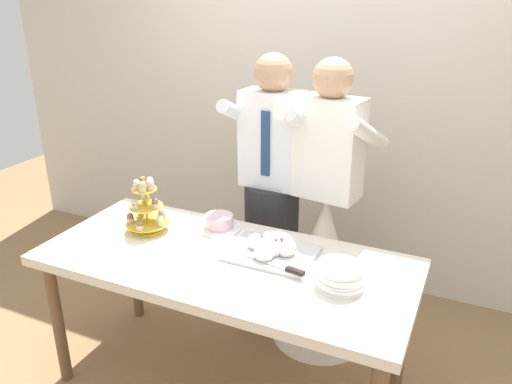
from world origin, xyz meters
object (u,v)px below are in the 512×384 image
cupcake_stand (146,209)px  round_cake (219,223)px  plate_stack (340,276)px  dessert_table (225,271)px  main_cake_tray (272,248)px  person_bride (323,250)px  person_groom (272,212)px

cupcake_stand → round_cake: (0.33, 0.18, -0.09)m
plate_stack → dessert_table: bearing=179.1°
cupcake_stand → round_cake: bearing=29.0°
cupcake_stand → main_cake_tray: (0.70, 0.03, -0.08)m
person_bride → person_groom: bearing=173.8°
main_cake_tray → person_bride: 0.56m
plate_stack → main_cake_tray: bearing=161.7°
round_cake → person_groom: size_ratio=0.14×
main_cake_tray → person_bride: (0.11, 0.49, -0.24)m
cupcake_stand → person_groom: 0.75m
round_cake → person_groom: person_groom is taller
plate_stack → person_bride: bearing=113.0°
round_cake → person_bride: person_bride is taller
cupcake_stand → person_bride: 1.02m
main_cake_tray → person_bride: person_bride is taller
dessert_table → plate_stack: size_ratio=8.36×
dessert_table → main_cake_tray: 0.26m
dessert_table → round_cake: bearing=123.3°
round_cake → dessert_table: bearing=-56.7°
main_cake_tray → person_groom: size_ratio=0.26×
main_cake_tray → person_groom: bearing=113.3°
person_groom → person_bride: same height
dessert_table → person_bride: bearing=63.2°
person_groom → round_cake: bearing=-111.3°
main_cake_tray → person_groom: person_groom is taller
round_cake → person_groom: (0.15, 0.38, -0.06)m
main_cake_tray → dessert_table: bearing=-149.9°
dessert_table → cupcake_stand: cupcake_stand is taller
plate_stack → round_cake: plate_stack is taller
plate_stack → person_groom: bearing=132.6°
main_cake_tray → person_groom: 0.58m
dessert_table → plate_stack: (0.57, -0.01, 0.12)m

